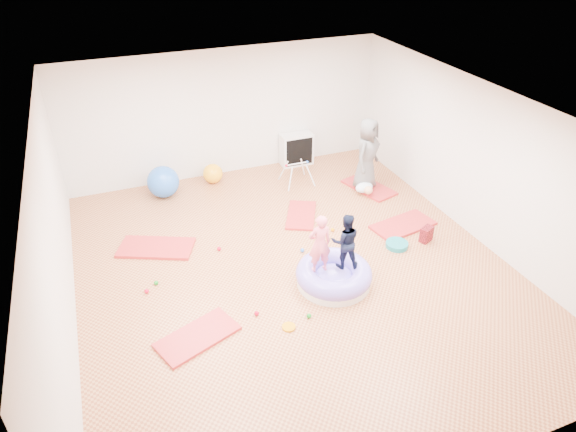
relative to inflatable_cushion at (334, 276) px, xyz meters
name	(u,v)px	position (x,y,z in m)	size (l,w,h in m)	color
room	(295,198)	(-0.46, 0.56, 1.25)	(7.01, 8.01, 2.81)	#BA804E
gym_mat_front_left	(198,337)	(-2.35, -0.40, -0.13)	(1.16, 0.58, 0.05)	#B41A32
gym_mat_mid_left	(156,248)	(-2.54, 2.04, -0.13)	(1.31, 0.66, 0.05)	#B41A32
gym_mat_center_back	(301,215)	(0.32, 2.12, -0.13)	(1.07, 0.54, 0.04)	#B41A32
gym_mat_right	(403,225)	(2.00, 1.06, -0.13)	(1.22, 0.61, 0.05)	#B41A32
gym_mat_rear_right	(369,187)	(2.14, 2.64, -0.13)	(1.18, 0.59, 0.05)	#B41A32
inflatable_cushion	(334,276)	(0.00, 0.00, 0.00)	(1.24, 1.24, 0.39)	white
child_pink	(320,241)	(-0.25, 0.04, 0.72)	(0.37, 0.24, 1.02)	#FF6982
child_navy	(346,239)	(0.17, 0.00, 0.68)	(0.46, 0.36, 0.95)	black
adult_caregiver	(367,154)	(2.04, 2.68, 0.67)	(0.76, 0.49, 1.55)	#595959
infant	(365,188)	(1.91, 2.42, 0.01)	(0.39, 0.39, 0.23)	#D0E9FE
ball_pit_balls	(248,273)	(-1.24, 0.71, -0.12)	(3.62, 2.27, 0.07)	blue
exercise_ball_blue	(163,182)	(-2.05, 3.94, 0.18)	(0.67, 0.67, 0.67)	blue
exercise_ball_orange	(213,174)	(-0.94, 4.16, 0.06)	(0.43, 0.43, 0.43)	#FFAF16
infant_play_gym	(297,170)	(0.76, 3.42, 0.18)	(0.66, 0.62, 0.50)	silver
cube_shelf	(297,149)	(1.14, 4.35, 0.22)	(0.75, 0.37, 0.75)	silver
balance_disc	(397,245)	(1.52, 0.51, -0.11)	(0.40, 0.40, 0.09)	#157983
backpack	(426,234)	(2.12, 0.48, -0.01)	(0.25, 0.15, 0.29)	red
yellow_toy	(289,327)	(-1.06, -0.70, -0.14)	(0.20, 0.20, 0.03)	#D48500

